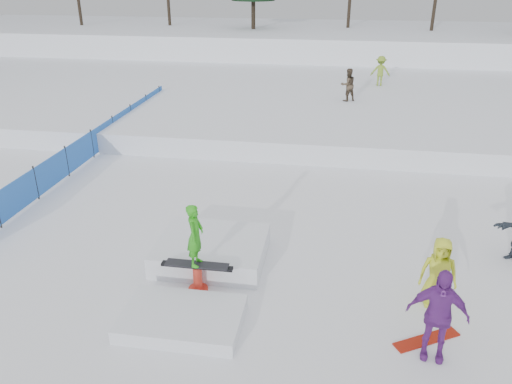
# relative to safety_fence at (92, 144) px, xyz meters

# --- Properties ---
(ground) EXTENTS (120.00, 120.00, 0.00)m
(ground) POSITION_rel_safety_fence_xyz_m (6.50, -6.60, -0.55)
(ground) COLOR white
(snow_berm) EXTENTS (60.00, 14.00, 2.40)m
(snow_berm) POSITION_rel_safety_fence_xyz_m (6.50, 23.40, 0.65)
(snow_berm) COLOR white
(snow_berm) RESTS_ON ground
(snow_midrise) EXTENTS (50.00, 18.00, 0.80)m
(snow_midrise) POSITION_rel_safety_fence_xyz_m (6.50, 9.40, -0.15)
(snow_midrise) COLOR white
(snow_midrise) RESTS_ON ground
(safety_fence) EXTENTS (0.05, 16.00, 1.10)m
(safety_fence) POSITION_rel_safety_fence_xyz_m (0.00, 0.00, 0.00)
(safety_fence) COLOR blue
(safety_fence) RESTS_ON ground
(walker_olive) EXTENTS (0.92, 0.85, 1.52)m
(walker_olive) POSITION_rel_safety_fence_xyz_m (9.47, 7.21, 1.01)
(walker_olive) COLOR #483A2B
(walker_olive) RESTS_ON snow_midrise
(walker_ygreen) EXTENTS (1.03, 0.62, 1.55)m
(walker_ygreen) POSITION_rel_safety_fence_xyz_m (11.20, 10.92, 1.03)
(walker_ygreen) COLOR olive
(walker_ygreen) RESTS_ON snow_midrise
(spectator_purple) EXTENTS (1.14, 0.61, 1.86)m
(spectator_purple) POSITION_rel_safety_fence_xyz_m (11.00, -8.99, 0.38)
(spectator_purple) COLOR #722B8F
(spectator_purple) RESTS_ON ground
(spectator_yellow) EXTENTS (0.79, 0.54, 1.58)m
(spectator_yellow) POSITION_rel_safety_fence_xyz_m (11.31, -7.34, 0.24)
(spectator_yellow) COLOR #C6D42A
(spectator_yellow) RESTS_ON ground
(loose_board_red) EXTENTS (1.35, 0.95, 0.03)m
(loose_board_red) POSITION_rel_safety_fence_xyz_m (11.00, -8.57, -0.54)
(loose_board_red) COLOR maroon
(loose_board_red) RESTS_ON ground
(jib_rail_feature) EXTENTS (2.60, 4.40, 2.11)m
(jib_rail_feature) POSITION_rel_safety_fence_xyz_m (6.19, -7.10, -0.25)
(jib_rail_feature) COLOR white
(jib_rail_feature) RESTS_ON ground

